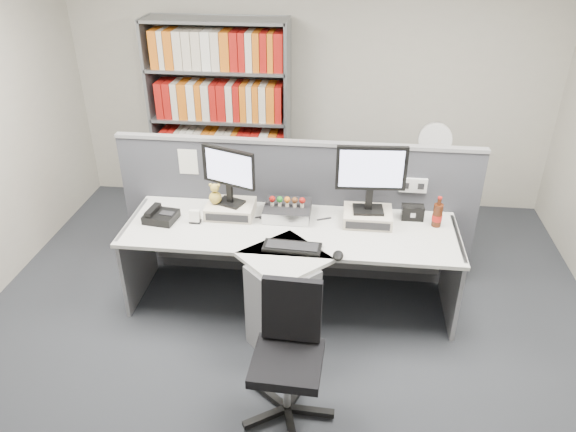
# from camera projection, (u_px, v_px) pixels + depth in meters

# --- Properties ---
(ground) EXTENTS (5.50, 5.50, 0.00)m
(ground) POSITION_uv_depth(u_px,v_px,m) (278.00, 372.00, 3.91)
(ground) COLOR #303339
(ground) RESTS_ON ground
(room_shell) EXTENTS (5.04, 5.54, 2.72)m
(room_shell) POSITION_uv_depth(u_px,v_px,m) (275.00, 136.00, 3.03)
(room_shell) COLOR #B2AD9E
(room_shell) RESTS_ON ground
(partition) EXTENTS (3.00, 0.08, 1.27)m
(partition) POSITION_uv_depth(u_px,v_px,m) (297.00, 210.00, 4.68)
(partition) COLOR #404149
(partition) RESTS_ON ground
(desk) EXTENTS (2.60, 1.20, 0.72)m
(desk) POSITION_uv_depth(u_px,v_px,m) (287.00, 272.00, 4.20)
(desk) COLOR silver
(desk) RESTS_ON ground
(monitor_riser_left) EXTENTS (0.38, 0.31, 0.10)m
(monitor_riser_left) POSITION_uv_depth(u_px,v_px,m) (231.00, 209.00, 4.43)
(monitor_riser_left) COLOR beige
(monitor_riser_left) RESTS_ON desk
(monitor_riser_right) EXTENTS (0.38, 0.31, 0.10)m
(monitor_riser_right) POSITION_uv_depth(u_px,v_px,m) (367.00, 217.00, 4.32)
(monitor_riser_right) COLOR beige
(monitor_riser_right) RESTS_ON desk
(monitor_left) EXTENTS (0.44, 0.21, 0.47)m
(monitor_left) POSITION_uv_depth(u_px,v_px,m) (229.00, 172.00, 4.27)
(monitor_left) COLOR black
(monitor_left) RESTS_ON monitor_riser_left
(monitor_right) EXTENTS (0.53, 0.19, 0.54)m
(monitor_right) POSITION_uv_depth(u_px,v_px,m) (371.00, 173.00, 4.14)
(monitor_right) COLOR black
(monitor_right) RESTS_ON monitor_riser_right
(desktop_pc) EXTENTS (0.37, 0.33, 0.10)m
(desktop_pc) POSITION_uv_depth(u_px,v_px,m) (287.00, 211.00, 4.41)
(desktop_pc) COLOR black
(desktop_pc) RESTS_ON desk
(figurines) EXTENTS (0.29, 0.05, 0.09)m
(figurines) POSITION_uv_depth(u_px,v_px,m) (287.00, 201.00, 4.34)
(figurines) COLOR beige
(figurines) RESTS_ON desktop_pc
(keyboard) EXTENTS (0.43, 0.18, 0.03)m
(keyboard) POSITION_uv_depth(u_px,v_px,m) (292.00, 247.00, 4.00)
(keyboard) COLOR black
(keyboard) RESTS_ON desk
(mouse) EXTENTS (0.08, 0.12, 0.05)m
(mouse) POSITION_uv_depth(u_px,v_px,m) (338.00, 256.00, 3.88)
(mouse) COLOR black
(mouse) RESTS_ON desk
(desk_phone) EXTENTS (0.27, 0.25, 0.10)m
(desk_phone) POSITION_uv_depth(u_px,v_px,m) (160.00, 216.00, 4.35)
(desk_phone) COLOR black
(desk_phone) RESTS_ON desk
(desk_calendar) EXTENTS (0.09, 0.07, 0.11)m
(desk_calendar) POSITION_uv_depth(u_px,v_px,m) (195.00, 217.00, 4.32)
(desk_calendar) COLOR black
(desk_calendar) RESTS_ON desk
(plush_toy) EXTENTS (0.10, 0.10, 0.18)m
(plush_toy) POSITION_uv_depth(u_px,v_px,m) (215.00, 195.00, 4.37)
(plush_toy) COLOR gold
(plush_toy) RESTS_ON monitor_riser_left
(speaker) EXTENTS (0.17, 0.10, 0.12)m
(speaker) POSITION_uv_depth(u_px,v_px,m) (413.00, 212.00, 4.36)
(speaker) COLOR black
(speaker) RESTS_ON desk
(cola_bottle) EXTENTS (0.08, 0.08, 0.25)m
(cola_bottle) POSITION_uv_depth(u_px,v_px,m) (437.00, 215.00, 4.25)
(cola_bottle) COLOR #3F190A
(cola_bottle) RESTS_ON desk
(shelving_unit) EXTENTS (1.41, 0.40, 2.00)m
(shelving_unit) POSITION_uv_depth(u_px,v_px,m) (221.00, 122.00, 5.64)
(shelving_unit) COLOR slate
(shelving_unit) RESTS_ON ground
(filing_cabinet) EXTENTS (0.45, 0.61, 0.70)m
(filing_cabinet) POSITION_uv_depth(u_px,v_px,m) (426.00, 207.00, 5.35)
(filing_cabinet) COLOR slate
(filing_cabinet) RESTS_ON ground
(desk_fan) EXTENTS (0.30, 0.18, 0.51)m
(desk_fan) POSITION_uv_depth(u_px,v_px,m) (434.00, 143.00, 5.02)
(desk_fan) COLOR white
(desk_fan) RESTS_ON filing_cabinet
(office_chair) EXTENTS (0.58, 0.60, 0.91)m
(office_chair) POSITION_uv_depth(u_px,v_px,m) (289.00, 349.00, 3.42)
(office_chair) COLOR silver
(office_chair) RESTS_ON ground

